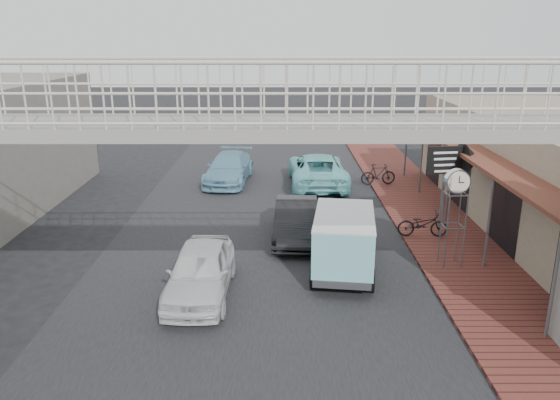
{
  "coord_description": "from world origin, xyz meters",
  "views": [
    {
      "loc": [
        0.75,
        -14.13,
        6.79
      ],
      "look_at": [
        0.76,
        2.24,
        1.8
      ],
      "focal_mm": 35.0,
      "sensor_mm": 36.0,
      "label": 1
    }
  ],
  "objects_px": {
    "angkot_curb": "(317,170)",
    "dark_sedan": "(296,220)",
    "street_clock": "(457,186)",
    "arrow_sign": "(468,161)",
    "white_hatchback": "(200,271)",
    "angkot_far": "(229,168)",
    "angkot_van": "(344,234)",
    "motorcycle_far": "(378,174)",
    "motorcycle_near": "(423,224)"
  },
  "relations": [
    {
      "from": "angkot_van",
      "to": "angkot_far",
      "type": "bearing_deg",
      "value": 120.14
    },
    {
      "from": "motorcycle_far",
      "to": "street_clock",
      "type": "distance_m",
      "value": 9.38
    },
    {
      "from": "motorcycle_near",
      "to": "street_clock",
      "type": "xyz_separation_m",
      "value": [
        0.25,
        -2.38,
        2.02
      ]
    },
    {
      "from": "street_clock",
      "to": "arrow_sign",
      "type": "relative_size",
      "value": 0.92
    },
    {
      "from": "dark_sedan",
      "to": "angkot_far",
      "type": "height_order",
      "value": "angkot_far"
    },
    {
      "from": "white_hatchback",
      "to": "dark_sedan",
      "type": "relative_size",
      "value": 1.0
    },
    {
      "from": "dark_sedan",
      "to": "motorcycle_near",
      "type": "relative_size",
      "value": 2.4
    },
    {
      "from": "angkot_curb",
      "to": "motorcycle_near",
      "type": "xyz_separation_m",
      "value": [
        3.16,
        -7.01,
        -0.21
      ]
    },
    {
      "from": "white_hatchback",
      "to": "angkot_van",
      "type": "relative_size",
      "value": 1.02
    },
    {
      "from": "white_hatchback",
      "to": "arrow_sign",
      "type": "height_order",
      "value": "arrow_sign"
    },
    {
      "from": "motorcycle_near",
      "to": "angkot_van",
      "type": "bearing_deg",
      "value": 134.37
    },
    {
      "from": "white_hatchback",
      "to": "arrow_sign",
      "type": "relative_size",
      "value": 1.27
    },
    {
      "from": "street_clock",
      "to": "dark_sedan",
      "type": "bearing_deg",
      "value": 149.33
    },
    {
      "from": "white_hatchback",
      "to": "street_clock",
      "type": "relative_size",
      "value": 1.37
    },
    {
      "from": "white_hatchback",
      "to": "angkot_far",
      "type": "bearing_deg",
      "value": 92.59
    },
    {
      "from": "angkot_far",
      "to": "motorcycle_far",
      "type": "distance_m",
      "value": 7.02
    },
    {
      "from": "dark_sedan",
      "to": "motorcycle_near",
      "type": "bearing_deg",
      "value": 2.73
    },
    {
      "from": "motorcycle_near",
      "to": "motorcycle_far",
      "type": "bearing_deg",
      "value": 5.67
    },
    {
      "from": "white_hatchback",
      "to": "motorcycle_far",
      "type": "height_order",
      "value": "white_hatchback"
    },
    {
      "from": "dark_sedan",
      "to": "arrow_sign",
      "type": "bearing_deg",
      "value": 6.6
    },
    {
      "from": "white_hatchback",
      "to": "arrow_sign",
      "type": "xyz_separation_m",
      "value": [
        8.51,
        4.57,
        2.0
      ]
    },
    {
      "from": "dark_sedan",
      "to": "arrow_sign",
      "type": "relative_size",
      "value": 1.27
    },
    {
      "from": "motorcycle_near",
      "to": "arrow_sign",
      "type": "relative_size",
      "value": 0.53
    },
    {
      "from": "arrow_sign",
      "to": "angkot_van",
      "type": "bearing_deg",
      "value": -153.83
    },
    {
      "from": "motorcycle_near",
      "to": "motorcycle_far",
      "type": "height_order",
      "value": "motorcycle_far"
    },
    {
      "from": "arrow_sign",
      "to": "angkot_curb",
      "type": "bearing_deg",
      "value": 116.71
    },
    {
      "from": "dark_sedan",
      "to": "street_clock",
      "type": "xyz_separation_m",
      "value": [
        4.59,
        -2.43,
        1.89
      ]
    },
    {
      "from": "motorcycle_near",
      "to": "angkot_far",
      "type": "bearing_deg",
      "value": 46.62
    },
    {
      "from": "street_clock",
      "to": "arrow_sign",
      "type": "distance_m",
      "value": 3.02
    },
    {
      "from": "white_hatchback",
      "to": "dark_sedan",
      "type": "height_order",
      "value": "white_hatchback"
    },
    {
      "from": "dark_sedan",
      "to": "angkot_van",
      "type": "bearing_deg",
      "value": -60.96
    },
    {
      "from": "dark_sedan",
      "to": "angkot_curb",
      "type": "distance_m",
      "value": 7.07
    },
    {
      "from": "dark_sedan",
      "to": "angkot_curb",
      "type": "bearing_deg",
      "value": 83.69
    },
    {
      "from": "angkot_far",
      "to": "angkot_van",
      "type": "bearing_deg",
      "value": -61.83
    },
    {
      "from": "white_hatchback",
      "to": "motorcycle_far",
      "type": "bearing_deg",
      "value": 59.83
    },
    {
      "from": "white_hatchback",
      "to": "angkot_curb",
      "type": "bearing_deg",
      "value": 72.08
    },
    {
      "from": "angkot_far",
      "to": "arrow_sign",
      "type": "height_order",
      "value": "arrow_sign"
    },
    {
      "from": "angkot_far",
      "to": "motorcycle_far",
      "type": "xyz_separation_m",
      "value": [
        6.97,
        -0.83,
        -0.08
      ]
    },
    {
      "from": "street_clock",
      "to": "motorcycle_near",
      "type": "bearing_deg",
      "value": 93.13
    },
    {
      "from": "white_hatchback",
      "to": "motorcycle_far",
      "type": "distance_m",
      "value": 12.85
    },
    {
      "from": "angkot_curb",
      "to": "dark_sedan",
      "type": "bearing_deg",
      "value": 79.14
    },
    {
      "from": "angkot_curb",
      "to": "motorcycle_far",
      "type": "bearing_deg",
      "value": 173.9
    },
    {
      "from": "angkot_far",
      "to": "angkot_van",
      "type": "relative_size",
      "value": 1.17
    },
    {
      "from": "dark_sedan",
      "to": "angkot_van",
      "type": "xyz_separation_m",
      "value": [
        1.32,
        -2.74,
        0.51
      ]
    },
    {
      "from": "angkot_van",
      "to": "motorcycle_far",
      "type": "distance_m",
      "value": 9.85
    },
    {
      "from": "motorcycle_far",
      "to": "street_clock",
      "type": "relative_size",
      "value": 0.55
    },
    {
      "from": "motorcycle_near",
      "to": "white_hatchback",
      "type": "bearing_deg",
      "value": 123.44
    },
    {
      "from": "motorcycle_far",
      "to": "arrow_sign",
      "type": "xyz_separation_m",
      "value": [
        1.83,
        -6.4,
        2.1
      ]
    },
    {
      "from": "angkot_van",
      "to": "motorcycle_near",
      "type": "xyz_separation_m",
      "value": [
        3.02,
        2.7,
        -0.64
      ]
    },
    {
      "from": "angkot_far",
      "to": "street_clock",
      "type": "distance_m",
      "value": 12.67
    }
  ]
}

